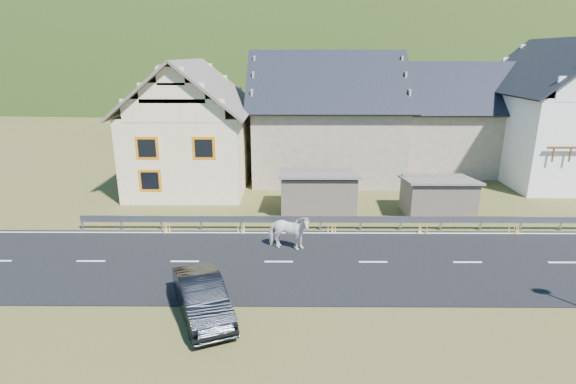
{
  "coord_description": "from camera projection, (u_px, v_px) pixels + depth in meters",
  "views": [
    {
      "loc": [
        -3.49,
        -17.31,
        8.48
      ],
      "look_at": [
        -3.63,
        2.92,
        2.24
      ],
      "focal_mm": 28.0,
      "sensor_mm": 36.0,
      "label": 1
    }
  ],
  "objects": [
    {
      "name": "shed_right",
      "position": [
        437.0,
        197.0,
        24.42
      ],
      "size": [
        3.8,
        2.9,
        2.2
      ],
      "primitive_type": "cube",
      "color": "#6F6352",
      "rests_on": "ground"
    },
    {
      "name": "house_stone_a",
      "position": [
        326.0,
        110.0,
        31.99
      ],
      "size": [
        10.8,
        9.8,
        8.9
      ],
      "color": "tan",
      "rests_on": "ground"
    },
    {
      "name": "house_white",
      "position": [
        560.0,
        106.0,
        30.8
      ],
      "size": [
        8.8,
        10.8,
        9.7
      ],
      "color": "white",
      "rests_on": "ground"
    },
    {
      "name": "guardrail",
      "position": [
        361.0,
        220.0,
        22.37
      ],
      "size": [
        28.1,
        0.09,
        0.75
      ],
      "color": "#93969B",
      "rests_on": "ground"
    },
    {
      "name": "lane_markings",
      "position": [
        373.0,
        262.0,
        19.0
      ],
      "size": [
        60.0,
        6.6,
        0.01
      ],
      "primitive_type": "cube",
      "color": "silver",
      "rests_on": "road"
    },
    {
      "name": "house_cream",
      "position": [
        191.0,
        120.0,
        29.26
      ],
      "size": [
        7.8,
        9.8,
        8.3
      ],
      "color": "#FFE7BD",
      "rests_on": "ground"
    },
    {
      "name": "shed_left",
      "position": [
        318.0,
        193.0,
        24.91
      ],
      "size": [
        4.3,
        3.3,
        2.4
      ],
      "primitive_type": "cube",
      "color": "#6F6352",
      "rests_on": "ground"
    },
    {
      "name": "road",
      "position": [
        373.0,
        262.0,
        19.01
      ],
      "size": [
        60.0,
        7.0,
        0.04
      ],
      "primitive_type": "cube",
      "color": "black",
      "rests_on": "ground"
    },
    {
      "name": "house_stone_b",
      "position": [
        456.0,
        112.0,
        33.95
      ],
      "size": [
        9.8,
        8.8,
        8.1
      ],
      "color": "tan",
      "rests_on": "ground"
    },
    {
      "name": "horse",
      "position": [
        288.0,
        232.0,
        20.02
      ],
      "size": [
        1.3,
        2.11,
        1.66
      ],
      "primitive_type": "imported",
      "rotation": [
        0.0,
        0.0,
        1.35
      ],
      "color": "white",
      "rests_on": "road"
    },
    {
      "name": "conifer_patch",
      "position": [
        103.0,
        63.0,
        122.7
      ],
      "size": [
        76.0,
        50.0,
        28.0
      ],
      "primitive_type": "ellipsoid",
      "color": "black",
      "rests_on": "ground"
    },
    {
      "name": "ground",
      "position": [
        373.0,
        263.0,
        19.01
      ],
      "size": [
        160.0,
        160.0,
        0.0
      ],
      "primitive_type": "plane",
      "color": "#474C1C",
      "rests_on": "ground"
    },
    {
      "name": "car",
      "position": [
        202.0,
        297.0,
        15.04
      ],
      "size": [
        2.86,
        4.28,
        1.34
      ],
      "primitive_type": "imported",
      "rotation": [
        0.0,
        0.0,
        0.39
      ],
      "color": "black",
      "rests_on": "ground"
    },
    {
      "name": "mountain",
      "position": [
        310.0,
        122.0,
        196.87
      ],
      "size": [
        440.0,
        280.0,
        260.0
      ],
      "primitive_type": "ellipsoid",
      "color": "#1C320E",
      "rests_on": "ground"
    }
  ]
}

